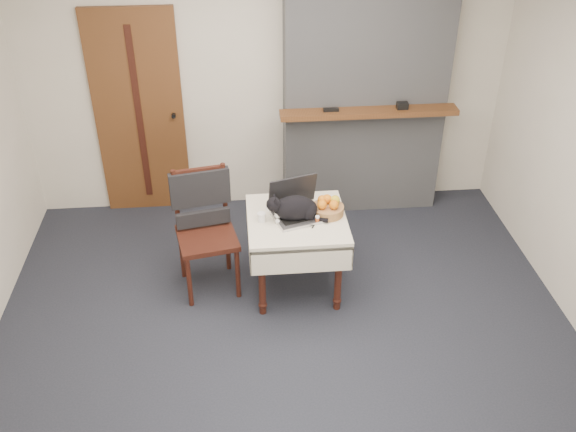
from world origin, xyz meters
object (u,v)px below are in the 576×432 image
cat (295,208)px  cream_jar (261,217)px  door (139,115)px  laptop (297,206)px  side_table (297,229)px  fruit_basket (328,207)px  chair (203,213)px  pill_bottle (317,220)px

cat → cream_jar: 0.27m
door → laptop: 1.94m
side_table → fruit_basket: (0.25, 0.04, 0.17)m
laptop → cat: size_ratio=0.98×
side_table → fruit_basket: 0.31m
laptop → cat: laptop is taller
side_table → cream_jar: 0.32m
chair → fruit_basket: bearing=-19.5°
cream_jar → fruit_basket: fruit_basket is taller
cream_jar → fruit_basket: (0.53, 0.06, 0.02)m
cream_jar → chair: (-0.46, 0.21, -0.07)m
cat → chair: (-0.73, 0.21, -0.14)m
cat → pill_bottle: bearing=-28.8°
cat → chair: chair is taller
side_table → laptop: size_ratio=1.62×
door → cream_jar: (1.06, -1.45, -0.26)m
cat → cream_jar: size_ratio=6.67×
door → pill_bottle: size_ratio=29.53×
chair → laptop: bearing=-20.9°
door → side_table: (1.34, -1.43, -0.41)m
cat → fruit_basket: size_ratio=1.91×
side_table → cat: bearing=-121.8°
laptop → cream_jar: size_ratio=6.55×
cream_jar → chair: size_ratio=0.07×
door → cat: (1.32, -1.45, -0.20)m
door → pill_bottle: (1.49, -1.53, -0.26)m
cream_jar → cat: bearing=0.7°
cat → door: bearing=128.5°
side_table → pill_bottle: 0.23m
pill_bottle → fruit_basket: fruit_basket is taller
side_table → pill_bottle: bearing=-33.1°
fruit_basket → side_table: bearing=-171.7°
cat → laptop: bearing=70.8°
side_table → cream_jar: size_ratio=10.64×
laptop → fruit_basket: size_ratio=1.88×
door → pill_bottle: door is taller
pill_bottle → door: bearing=134.2°
door → cat: 1.97m
laptop → pill_bottle: size_ratio=7.09×
cat → pill_bottle: (0.16, -0.08, -0.07)m
cat → pill_bottle: cat is taller
cream_jar → pill_bottle: cream_jar is taller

